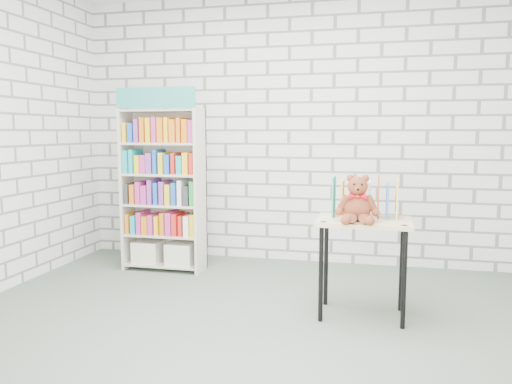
# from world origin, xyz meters

# --- Properties ---
(ground) EXTENTS (4.50, 4.50, 0.00)m
(ground) POSITION_xyz_m (0.00, 0.00, 0.00)
(ground) COLOR #4C5B4C
(ground) RESTS_ON ground
(room_shell) EXTENTS (4.52, 4.02, 2.81)m
(room_shell) POSITION_xyz_m (0.00, 0.00, 1.78)
(room_shell) COLOR silver
(room_shell) RESTS_ON ground
(bookshelf) EXTENTS (0.80, 0.31, 1.80)m
(bookshelf) POSITION_xyz_m (-1.15, 1.36, 0.82)
(bookshelf) COLOR beige
(bookshelf) RESTS_ON ground
(display_table) EXTENTS (0.69, 0.48, 0.74)m
(display_table) POSITION_xyz_m (0.82, 0.48, 0.64)
(display_table) COLOR tan
(display_table) RESTS_ON ground
(table_books) EXTENTS (0.48, 0.22, 0.29)m
(table_books) POSITION_xyz_m (0.82, 0.59, 0.88)
(table_books) COLOR teal
(table_books) RESTS_ON display_table
(teddy_bear) EXTENTS (0.32, 0.29, 0.34)m
(teddy_bear) POSITION_xyz_m (0.77, 0.38, 0.88)
(teddy_bear) COLOR maroon
(teddy_bear) RESTS_ON display_table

